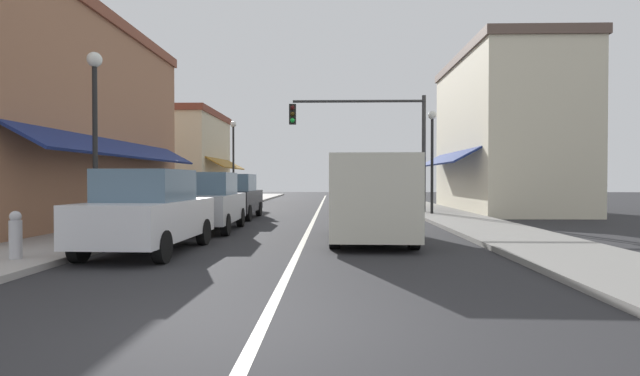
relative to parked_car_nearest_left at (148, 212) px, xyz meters
The scene contains 16 objects.
ground_plane 12.82m from the parked_car_nearest_left, 75.64° to the left, with size 80.00×80.00×0.00m, color #28282B.
sidewalk_left 12.63m from the parked_car_nearest_left, 100.65° to the left, with size 2.60×56.00×0.12m, color #A39E99.
sidewalk_right 15.14m from the parked_car_nearest_left, 55.01° to the left, with size 2.60×56.00×0.12m, color gray.
lane_center_stripe 12.82m from the parked_car_nearest_left, 75.64° to the left, with size 0.14×52.00×0.01m, color silver.
storefront_left_block 9.41m from the parked_car_nearest_left, 134.79° to the left, with size 6.74×14.20×7.27m.
storefront_right_block 19.12m from the parked_car_nearest_left, 49.58° to the left, with size 5.88×10.20×7.60m.
storefront_far_left 23.39m from the parked_car_nearest_left, 106.07° to the left, with size 6.96×8.20×5.95m.
parked_car_nearest_left is the anchor object (origin of this frame).
parked_car_second_left 4.58m from the parked_car_nearest_left, 88.48° to the left, with size 1.88×4.15×1.77m.
parked_car_third_left 9.50m from the parked_car_nearest_left, 90.22° to the left, with size 1.78×4.10×1.77m.
van_in_lane 5.42m from the parked_car_nearest_left, 25.40° to the left, with size 2.11×5.23×2.12m.
traffic_signal_mast_arm 13.78m from the parked_car_nearest_left, 64.79° to the left, with size 6.11×0.50×5.32m.
street_lamp_left_near 3.22m from the parked_car_nearest_left, 141.58° to the left, with size 0.36×0.36×4.62m.
street_lamp_right_mid 13.77m from the parked_car_nearest_left, 53.52° to the left, with size 0.36×0.36×4.45m.
street_lamp_left_far 19.37m from the parked_car_nearest_left, 95.83° to the left, with size 0.36×0.36×4.99m.
fire_hydrant 2.47m from the parked_car_nearest_left, 139.29° to the right, with size 0.22×0.22×0.87m.
Camera 1 is at (0.76, -5.08, 1.56)m, focal length 28.65 mm.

